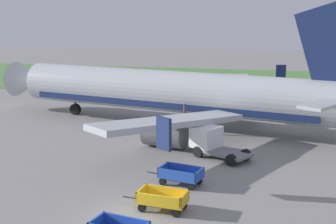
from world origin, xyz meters
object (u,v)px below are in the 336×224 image
(service_truck_beside_carts, at_px, (211,141))
(baggage_cart_fourth_in_row, at_px, (181,175))
(airplane, at_px, (180,93))
(baggage_cart_third_in_row, at_px, (162,199))
(traffic_cone_near_plane, at_px, (186,176))

(service_truck_beside_carts, bearing_deg, baggage_cart_fourth_in_row, -99.74)
(airplane, xyz_separation_m, baggage_cart_fourth_in_row, (2.94, -14.56, -2.45))
(baggage_cart_third_in_row, bearing_deg, traffic_cone_near_plane, 84.62)
(airplane, relative_size, service_truck_beside_carts, 7.89)
(traffic_cone_near_plane, bearing_deg, baggage_cart_third_in_row, -95.38)
(airplane, relative_size, traffic_cone_near_plane, 56.43)
(airplane, distance_m, traffic_cone_near_plane, 14.48)
(baggage_cart_third_in_row, distance_m, baggage_cart_fourth_in_row, 3.92)
(baggage_cart_fourth_in_row, relative_size, service_truck_beside_carts, 0.77)
(airplane, height_order, baggage_cart_third_in_row, airplane)
(baggage_cart_third_in_row, relative_size, traffic_cone_near_plane, 5.47)
(airplane, xyz_separation_m, service_truck_beside_carts, (4.00, -8.39, -1.95))
(baggage_cart_third_in_row, bearing_deg, baggage_cart_fourth_in_row, 86.90)
(baggage_cart_third_in_row, height_order, traffic_cone_near_plane, baggage_cart_third_in_row)
(baggage_cart_third_in_row, distance_m, traffic_cone_near_plane, 4.64)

